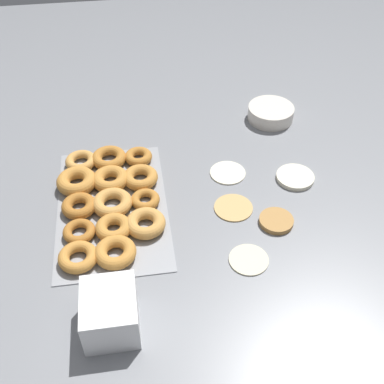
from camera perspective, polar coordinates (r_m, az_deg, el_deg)
The scene contains 9 objects.
ground_plane at distance 1.35m, azimuth 4.14°, elevation -1.21°, with size 3.00×3.00×0.00m, color gray.
pancake_0 at distance 1.22m, azimuth 6.74°, elevation -7.91°, with size 0.10×0.10×0.01m, color beige.
pancake_1 at distance 1.45m, azimuth 12.13°, elevation 1.73°, with size 0.11×0.11×0.01m, color silver.
pancake_2 at distance 1.33m, azimuth 4.93°, elevation -1.80°, with size 0.11×0.11×0.01m, color tan.
pancake_3 at distance 1.31m, azimuth 9.95°, elevation -3.39°, with size 0.09×0.09×0.01m, color #B27F42.
pancake_4 at distance 1.44m, azimuth 4.26°, elevation 2.35°, with size 0.11×0.11×0.01m, color silver.
donut_tray at distance 1.35m, azimuth -9.82°, elevation -0.95°, with size 0.50×0.30×0.04m.
batter_bowl at distance 1.67m, azimuth 9.30°, elevation 9.22°, with size 0.15×0.15×0.05m.
container_stack at distance 1.08m, azimuth -9.67°, elevation -13.88°, with size 0.14×0.12×0.10m.
Camera 1 is at (0.94, -0.24, 0.95)m, focal length 45.00 mm.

